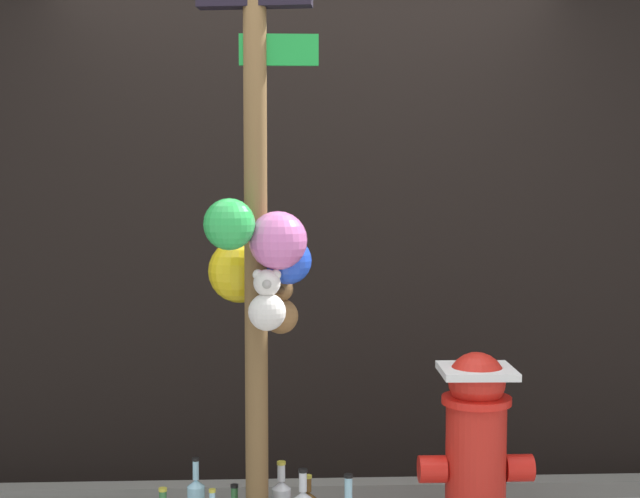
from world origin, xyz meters
name	(u,v)px	position (x,y,z in m)	size (l,w,h in m)	color
building_wall	(306,180)	(0.00, 1.39, 1.53)	(10.00, 0.20, 3.06)	black
curb_strip	(309,490)	(0.00, 1.00, 0.04)	(8.00, 0.12, 0.08)	slate
memorial_post	(257,214)	(-0.22, 0.26, 1.39)	(0.47, 0.53, 2.54)	brown
fire_hydrant	(476,446)	(0.67, 0.39, 0.43)	(0.48, 0.31, 0.82)	red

